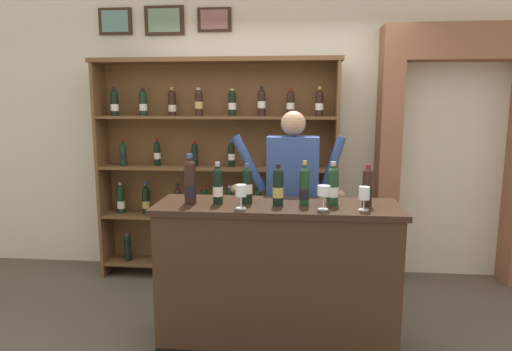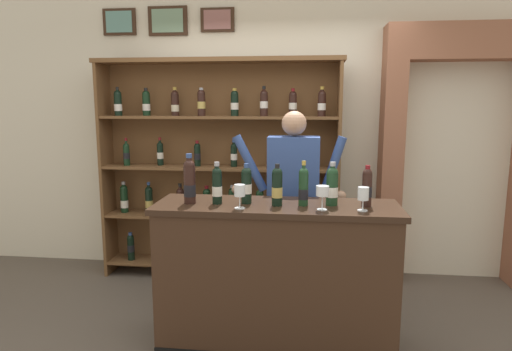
% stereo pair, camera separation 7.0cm
% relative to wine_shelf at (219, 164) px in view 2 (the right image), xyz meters
% --- Properties ---
extents(ground_plane, '(14.00, 14.00, 0.02)m').
position_rel_wine_shelf_xyz_m(ground_plane, '(0.51, -1.26, -1.13)').
color(ground_plane, brown).
extents(back_wall, '(12.00, 0.19, 3.09)m').
position_rel_wine_shelf_xyz_m(back_wall, '(0.51, 0.33, 0.42)').
color(back_wall, beige).
rests_on(back_wall, ground).
extents(wine_shelf, '(2.34, 0.32, 2.12)m').
position_rel_wine_shelf_xyz_m(wine_shelf, '(0.00, 0.00, 0.00)').
color(wine_shelf, brown).
rests_on(wine_shelf, ground).
extents(archway_doorway, '(1.43, 0.45, 2.41)m').
position_rel_wine_shelf_xyz_m(archway_doorway, '(2.25, 0.19, 0.24)').
color(archway_doorway, '#935B42').
rests_on(archway_doorway, ground).
extents(tasting_counter, '(1.65, 0.53, 1.04)m').
position_rel_wine_shelf_xyz_m(tasting_counter, '(0.64, -1.26, -0.61)').
color(tasting_counter, '#382316').
rests_on(tasting_counter, ground).
extents(shopkeeper, '(0.91, 0.22, 1.65)m').
position_rel_wine_shelf_xyz_m(shopkeeper, '(0.74, -0.72, -0.10)').
color(shopkeeper, '#2D3347').
rests_on(shopkeeper, ground).
extents(tasting_bottle_bianco, '(0.08, 0.08, 0.34)m').
position_rel_wine_shelf_xyz_m(tasting_bottle_bianco, '(0.06, -1.30, 0.06)').
color(tasting_bottle_bianco, black).
rests_on(tasting_bottle_bianco, tasting_counter).
extents(tasting_bottle_super_tuscan, '(0.07, 0.07, 0.29)m').
position_rel_wine_shelf_xyz_m(tasting_bottle_super_tuscan, '(0.24, -1.29, 0.04)').
color(tasting_bottle_super_tuscan, black).
rests_on(tasting_bottle_super_tuscan, tasting_counter).
extents(tasting_bottle_prosecco, '(0.07, 0.07, 0.27)m').
position_rel_wine_shelf_xyz_m(tasting_bottle_prosecco, '(0.44, -1.26, 0.04)').
color(tasting_bottle_prosecco, black).
rests_on(tasting_bottle_prosecco, tasting_counter).
extents(tasting_bottle_brunello, '(0.07, 0.07, 0.28)m').
position_rel_wine_shelf_xyz_m(tasting_bottle_brunello, '(0.65, -1.30, 0.04)').
color(tasting_bottle_brunello, black).
rests_on(tasting_bottle_brunello, tasting_counter).
extents(tasting_bottle_rosso, '(0.07, 0.07, 0.30)m').
position_rel_wine_shelf_xyz_m(tasting_bottle_rosso, '(0.82, -1.28, 0.04)').
color(tasting_bottle_rosso, '#19381E').
rests_on(tasting_bottle_rosso, tasting_counter).
extents(tasting_bottle_grappa, '(0.08, 0.08, 0.29)m').
position_rel_wine_shelf_xyz_m(tasting_bottle_grappa, '(1.01, -1.25, 0.05)').
color(tasting_bottle_grappa, '#19381E').
rests_on(tasting_bottle_grappa, tasting_counter).
extents(tasting_bottle_vin_santo, '(0.07, 0.07, 0.28)m').
position_rel_wine_shelf_xyz_m(tasting_bottle_vin_santo, '(1.24, -1.25, 0.04)').
color(tasting_bottle_vin_santo, black).
rests_on(tasting_bottle_vin_santo, tasting_counter).
extents(wine_glass_left, '(0.07, 0.07, 0.15)m').
position_rel_wine_shelf_xyz_m(wine_glass_left, '(1.20, -1.38, 0.01)').
color(wine_glass_left, silver).
rests_on(wine_glass_left, tasting_counter).
extents(wine_glass_right, '(0.07, 0.07, 0.16)m').
position_rel_wine_shelf_xyz_m(wine_glass_right, '(0.42, -1.41, 0.02)').
color(wine_glass_right, silver).
rests_on(wine_glass_right, tasting_counter).
extents(wine_glass_spare, '(0.08, 0.08, 0.16)m').
position_rel_wine_shelf_xyz_m(wine_glass_spare, '(0.95, -1.39, 0.03)').
color(wine_glass_spare, silver).
rests_on(wine_glass_spare, tasting_counter).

